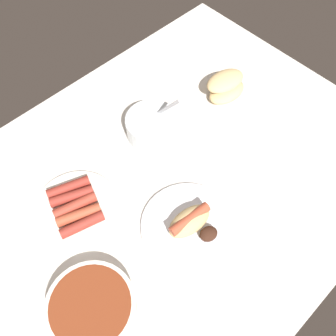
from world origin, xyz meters
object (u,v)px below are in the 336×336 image
bread_stack (226,86)px  plate_hotdog_assembled (190,224)px  bowl_chili (91,307)px  plate_sausages (76,207)px  bowl_coleslaw (152,126)px

bread_stack → plate_hotdog_assembled: bearing=-148.9°
bowl_chili → plate_hotdog_assembled: bearing=-1.8°
plate_hotdog_assembled → bread_stack: 44.29cm
bowl_chili → plate_sausages: bearing=61.6°
plate_hotdog_assembled → bowl_chili: size_ratio=1.22×
bowl_coleslaw → plate_hotdog_assembled: (-12.66, -27.04, -1.75)cm
plate_sausages → plate_hotdog_assembled: bearing=-53.3°
bread_stack → bowl_coleslaw: bearing=170.6°
plate_hotdog_assembled → bread_stack: (37.90, 22.84, 1.90)cm
plate_hotdog_assembled → plate_sausages: 28.12cm
bowl_coleslaw → plate_hotdog_assembled: bearing=-115.1°
bowl_coleslaw → bread_stack: bowl_coleslaw is taller
plate_hotdog_assembled → bread_stack: bread_stack is taller
bowl_coleslaw → bread_stack: size_ratio=1.22×
bowl_coleslaw → bowl_chili: bearing=-147.6°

